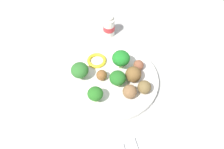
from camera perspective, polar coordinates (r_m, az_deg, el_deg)
name	(u,v)px	position (r m, az deg, el deg)	size (l,w,h in m)	color
ground_plane	(112,82)	(0.80, 0.00, -1.58)	(4.00, 4.00, 0.00)	#B2B2AD
plate	(112,80)	(0.80, 0.00, -1.24)	(0.28, 0.28, 0.02)	white
broccoli_floret_back_right	(80,70)	(0.77, -6.98, 0.92)	(0.05, 0.05, 0.05)	#91C075
broccoli_floret_mid_right	(121,58)	(0.79, 1.96, 3.49)	(0.05, 0.05, 0.06)	#A5C577
broccoli_floret_front_left	(118,78)	(0.76, 1.23, -0.80)	(0.05, 0.05, 0.05)	#ACC081
broccoli_floret_mid_left	(95,94)	(0.73, -3.63, -4.22)	(0.04, 0.04, 0.05)	#A2C87D
meatball_mid_left	(130,92)	(0.74, 3.85, -3.70)	(0.04, 0.04, 0.04)	brown
meatball_front_right	(139,65)	(0.81, 5.75, 2.03)	(0.03, 0.03, 0.03)	brown
meatball_front_left	(102,75)	(0.78, -2.26, -0.12)	(0.03, 0.03, 0.03)	brown
meatball_back_left	(144,87)	(0.75, 7.01, -2.72)	(0.04, 0.04, 0.04)	brown
meatball_center	(133,74)	(0.77, 4.64, 0.03)	(0.05, 0.05, 0.05)	brown
pepper_ring_back_left	(97,60)	(0.83, -3.34, 3.05)	(0.06, 0.06, 0.01)	yellow
yogurt_bottle	(109,27)	(0.92, -0.67, 10.32)	(0.04, 0.04, 0.08)	white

